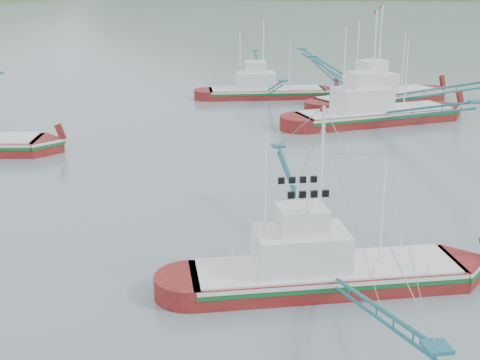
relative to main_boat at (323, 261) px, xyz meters
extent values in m
plane|color=slate|center=(-2.69, 1.96, -1.41)|extent=(1200.00, 1200.00, 0.00)
cube|color=maroon|center=(0.22, -0.01, -1.23)|extent=(13.50, 3.98, 1.79)
cube|color=silver|center=(0.22, -0.01, -0.47)|extent=(13.24, 4.04, 0.20)
cube|color=#0D5C24|center=(0.22, -0.01, -0.69)|extent=(13.24, 4.06, 0.20)
cube|color=silver|center=(0.22, -0.01, -0.29)|extent=(12.83, 3.78, 0.11)
cube|color=silver|center=(-1.12, 0.03, 0.65)|extent=(4.55, 2.99, 1.97)
cube|color=silver|center=(-1.12, 0.03, 2.25)|extent=(2.38, 2.03, 1.25)
cylinder|color=white|center=(-0.22, 0.01, 3.68)|extent=(0.14, 0.14, 8.04)
cylinder|color=white|center=(-2.90, 0.09, 3.08)|extent=(0.13, 0.13, 6.83)
cylinder|color=white|center=(2.90, -0.09, 2.48)|extent=(0.11, 0.11, 5.63)
cube|color=maroon|center=(15.88, 33.96, -1.19)|extent=(16.82, 7.06, 2.18)
cube|color=silver|center=(15.88, 33.96, -0.27)|extent=(16.52, 7.09, 0.24)
cube|color=#0D5C24|center=(15.88, 33.96, -0.54)|extent=(16.52, 7.12, 0.24)
cube|color=silver|center=(15.88, 33.96, -0.05)|extent=(15.98, 6.71, 0.13)
cube|color=silver|center=(14.27, 33.68, 1.09)|extent=(5.95, 4.36, 2.39)
cube|color=silver|center=(14.27, 33.68, 3.05)|extent=(3.19, 2.84, 1.52)
cylinder|color=white|center=(15.34, 33.87, 4.79)|extent=(0.17, 0.17, 9.79)
cylinder|color=white|center=(12.13, 33.31, 4.06)|extent=(0.15, 0.15, 8.32)
cylinder|color=white|center=(19.10, 34.52, 3.33)|extent=(0.13, 0.13, 6.86)
cube|color=maroon|center=(7.91, 49.03, -1.22)|extent=(14.01, 4.81, 1.83)
cube|color=silver|center=(7.91, 49.03, -0.45)|extent=(13.74, 4.86, 0.20)
cube|color=#0D5C24|center=(7.91, 49.03, -0.68)|extent=(13.74, 4.88, 0.20)
cube|color=silver|center=(7.91, 49.03, -0.26)|extent=(13.31, 4.57, 0.11)
cube|color=silver|center=(6.54, 49.15, 0.70)|extent=(4.81, 3.31, 2.02)
cube|color=silver|center=(6.54, 49.15, 2.35)|extent=(2.54, 2.21, 1.28)
cylinder|color=white|center=(7.46, 49.07, 3.82)|extent=(0.15, 0.15, 8.25)
cylinder|color=white|center=(4.72, 49.31, 3.20)|extent=(0.13, 0.13, 7.01)
cylinder|color=white|center=(10.65, 48.80, 2.58)|extent=(0.11, 0.11, 5.77)
cube|color=maroon|center=(19.69, 42.36, -1.19)|extent=(16.75, 10.24, 2.18)
cube|color=silver|center=(19.69, 42.36, -0.27)|extent=(16.48, 10.19, 0.24)
cube|color=#0D5C24|center=(19.69, 42.36, -0.54)|extent=(16.49, 10.21, 0.24)
cube|color=silver|center=(19.69, 42.36, -0.05)|extent=(15.91, 9.73, 0.13)
cube|color=silver|center=(18.18, 41.73, 1.09)|extent=(6.36, 5.29, 2.39)
cube|color=silver|center=(18.18, 41.73, 3.05)|extent=(3.53, 3.29, 1.52)
cylinder|color=white|center=(19.19, 42.15, 4.79)|extent=(0.17, 0.17, 9.79)
cylinder|color=white|center=(16.17, 40.91, 4.06)|extent=(0.15, 0.15, 8.32)
cylinder|color=white|center=(22.71, 43.60, 3.33)|extent=(0.13, 0.13, 6.86)
camera|label=1|loc=(-9.27, -28.73, 13.79)|focal=50.00mm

